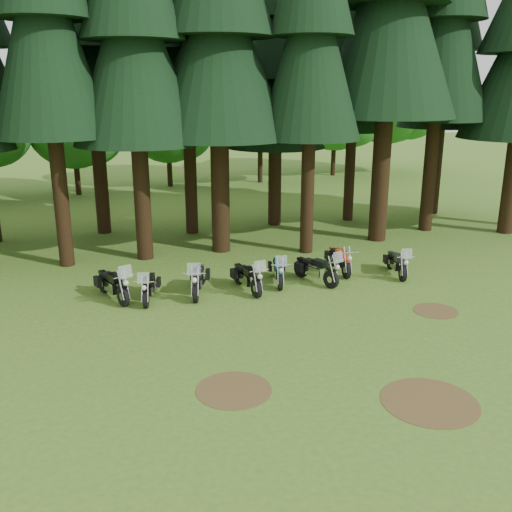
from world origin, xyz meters
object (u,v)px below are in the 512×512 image
at_px(motorcycle_1, 149,288).
at_px(motorcycle_7, 397,264).
at_px(motorcycle_3, 247,278).
at_px(motorcycle_6, 339,260).
at_px(motorcycle_5, 316,270).
at_px(motorcycle_4, 278,271).
at_px(motorcycle_0, 113,285).
at_px(motorcycle_2, 198,280).

xyz_separation_m(motorcycle_1, motorcycle_7, (9.19, -0.52, 0.01)).
height_order(motorcycle_1, motorcycle_3, motorcycle_3).
xyz_separation_m(motorcycle_6, motorcycle_7, (1.86, -1.07, -0.02)).
xyz_separation_m(motorcycle_5, motorcycle_6, (1.37, 0.83, -0.01)).
height_order(motorcycle_3, motorcycle_6, motorcycle_3).
bearing_deg(motorcycle_1, motorcycle_4, 19.74).
relative_size(motorcycle_1, motorcycle_4, 0.95).
bearing_deg(motorcycle_6, motorcycle_1, -167.80).
bearing_deg(motorcycle_0, motorcycle_7, -22.82).
distance_m(motorcycle_1, motorcycle_3, 3.36).
bearing_deg(motorcycle_6, motorcycle_3, -160.72).
relative_size(motorcycle_4, motorcycle_6, 0.95).
height_order(motorcycle_2, motorcycle_4, motorcycle_2).
height_order(motorcycle_0, motorcycle_5, motorcycle_0).
xyz_separation_m(motorcycle_1, motorcycle_6, (7.33, 0.55, 0.03)).
bearing_deg(motorcycle_2, motorcycle_6, 25.79).
xyz_separation_m(motorcycle_0, motorcycle_1, (1.12, -0.47, -0.06)).
bearing_deg(motorcycle_2, motorcycle_1, -159.22).
distance_m(motorcycle_1, motorcycle_6, 7.36).
distance_m(motorcycle_3, motorcycle_4, 1.35).
bearing_deg(motorcycle_6, motorcycle_5, -140.87).
relative_size(motorcycle_0, motorcycle_4, 1.09).
height_order(motorcycle_5, motorcycle_7, motorcycle_5).
bearing_deg(motorcycle_1, motorcycle_0, 175.39).
height_order(motorcycle_2, motorcycle_6, motorcycle_2).
distance_m(motorcycle_2, motorcycle_5, 4.30).
bearing_deg(motorcycle_4, motorcycle_7, 8.18).
xyz_separation_m(motorcycle_1, motorcycle_2, (1.68, 0.01, 0.06)).
relative_size(motorcycle_4, motorcycle_5, 0.96).
bearing_deg(motorcycle_3, motorcycle_0, 165.51).
bearing_deg(motorcycle_1, motorcycle_7, 15.05).
height_order(motorcycle_0, motorcycle_3, motorcycle_0).
bearing_deg(motorcycle_6, motorcycle_7, -22.02).
relative_size(motorcycle_0, motorcycle_2, 1.02).
xyz_separation_m(motorcycle_3, motorcycle_4, (1.30, 0.37, -0.02)).
relative_size(motorcycle_2, motorcycle_5, 1.03).
bearing_deg(motorcycle_2, motorcycle_5, 16.45).
height_order(motorcycle_4, motorcycle_5, motorcycle_5).
distance_m(motorcycle_5, motorcycle_7, 3.24).
bearing_deg(motorcycle_1, motorcycle_2, 18.70).
bearing_deg(motorcycle_4, motorcycle_0, -167.34).
distance_m(motorcycle_6, motorcycle_7, 2.14).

